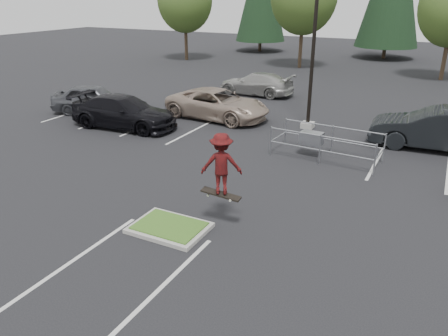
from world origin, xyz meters
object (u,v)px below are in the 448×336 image
at_px(light_pole, 314,36).
at_px(car_l_black, 124,112).
at_px(car_l_tan, 218,104).
at_px(skateboarder, 221,164).
at_px(cart_corral, 315,139).
at_px(car_l_grey, 93,99).
at_px(decid_a, 185,2).
at_px(car_far_silver, 256,84).
at_px(car_r_charc, 437,129).

height_order(light_pole, car_l_black, light_pole).
bearing_deg(car_l_black, car_l_tan, -47.60).
bearing_deg(car_l_black, skateboarder, -130.78).
bearing_deg(cart_corral, car_l_grey, 178.58).
distance_m(light_pole, decid_a, 25.86).
distance_m(light_pole, car_l_black, 10.20).
distance_m(car_l_tan, car_l_grey, 7.33).
bearing_deg(car_l_tan, car_l_black, 142.10).
bearing_deg(decid_a, skateboarder, -56.51).
bearing_deg(light_pole, car_far_silver, 132.51).
relative_size(cart_corral, skateboarder, 2.29).
height_order(cart_corral, car_l_tan, car_l_tan).
height_order(light_pole, car_far_silver, light_pole).
relative_size(decid_a, car_far_silver, 1.73).
height_order(decid_a, car_l_black, decid_a).
height_order(car_l_tan, car_far_silver, car_l_tan).
relative_size(car_l_tan, car_l_grey, 1.24).
bearing_deg(car_l_tan, car_r_charc, -85.09).
xyz_separation_m(skateboarder, car_l_tan, (-5.70, 10.50, -1.15)).
height_order(decid_a, skateboarder, decid_a).
height_order(light_pole, cart_corral, light_pole).
relative_size(car_l_grey, car_far_silver, 0.91).
xyz_separation_m(light_pole, car_l_black, (-8.50, -4.23, -3.74)).
relative_size(decid_a, car_r_charc, 1.58).
distance_m(decid_a, car_far_silver, 18.37).
height_order(cart_corral, car_l_grey, car_l_grey).
relative_size(cart_corral, car_l_grey, 0.96).
relative_size(decid_a, skateboarder, 4.49).
height_order(car_l_tan, car_r_charc, car_r_charc).
height_order(cart_corral, car_r_charc, car_r_charc).
relative_size(car_l_black, car_far_silver, 1.10).
bearing_deg(car_r_charc, car_l_grey, -87.39).
height_order(decid_a, cart_corral, decid_a).
relative_size(light_pole, car_l_black, 1.79).
distance_m(skateboarder, car_l_black, 11.48).
relative_size(decid_a, car_l_tan, 1.53).
height_order(skateboarder, car_l_grey, skateboarder).
distance_m(light_pole, car_l_tan, 6.27).
height_order(skateboarder, car_far_silver, skateboarder).
relative_size(car_l_black, car_r_charc, 1.00).
bearing_deg(light_pole, car_r_charc, -5.40).
height_order(decid_a, car_r_charc, decid_a).
height_order(car_l_grey, car_far_silver, car_l_grey).
relative_size(skateboarder, car_r_charc, 0.35).
xyz_separation_m(light_pole, car_l_tan, (-5.00, -0.50, -3.75)).
relative_size(car_l_tan, car_l_black, 1.03).
relative_size(cart_corral, car_l_black, 0.80).
xyz_separation_m(light_pole, cart_corral, (1.50, -3.96, -3.77)).
bearing_deg(car_far_silver, skateboarder, 21.92).
bearing_deg(car_l_black, cart_corral, -92.90).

